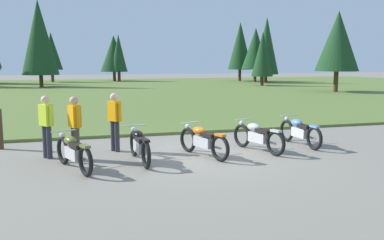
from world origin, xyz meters
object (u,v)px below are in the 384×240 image
at_px(rider_in_hivis_vest, 46,123).
at_px(motorcycle_orange, 203,140).
at_px(rider_checking_bike, 75,124).
at_px(motorcycle_sky_blue, 300,131).
at_px(trail_marker_post, 0,129).
at_px(motorcycle_silver, 258,136).
at_px(rider_with_back_turned, 115,118).
at_px(motorcycle_black, 139,145).
at_px(motorcycle_olive, 73,152).

bearing_deg(rider_in_hivis_vest, motorcycle_orange, -12.65).
relative_size(rider_checking_bike, rider_in_hivis_vest, 1.00).
relative_size(motorcycle_orange, motorcycle_sky_blue, 0.95).
bearing_deg(trail_marker_post, motorcycle_silver, -17.74).
xyz_separation_m(rider_with_back_turned, trail_marker_post, (-3.20, 1.18, -0.35)).
bearing_deg(motorcycle_sky_blue, rider_with_back_turned, 172.85).
distance_m(motorcycle_orange, rider_with_back_turned, 2.62).
relative_size(motorcycle_orange, trail_marker_post, 1.68).
xyz_separation_m(motorcycle_black, rider_in_hivis_vest, (-2.29, 1.06, 0.51)).
xyz_separation_m(motorcycle_black, motorcycle_silver, (3.44, 0.35, 0.00)).
distance_m(motorcycle_olive, rider_checking_bike, 1.09).
bearing_deg(motorcycle_orange, motorcycle_sky_blue, 10.36).
bearing_deg(motorcycle_orange, rider_checking_bike, 172.25).
bearing_deg(rider_with_back_turned, rider_checking_bike, -142.27).
bearing_deg(motorcycle_silver, rider_in_hivis_vest, 172.93).
distance_m(motorcycle_orange, motorcycle_silver, 1.71).
distance_m(motorcycle_olive, motorcycle_black, 1.65).
bearing_deg(rider_checking_bike, motorcycle_sky_blue, 1.29).
height_order(motorcycle_black, motorcycle_orange, same).
relative_size(motorcycle_olive, motorcycle_silver, 0.98).
xyz_separation_m(motorcycle_olive, rider_in_hivis_vest, (-0.68, 1.41, 0.51)).
bearing_deg(motorcycle_silver, motorcycle_orange, -173.45).
xyz_separation_m(motorcycle_black, motorcycle_orange, (1.74, 0.16, 0.00)).
height_order(motorcycle_sky_blue, rider_with_back_turned, rider_with_back_turned).
xyz_separation_m(motorcycle_orange, rider_checking_bike, (-3.31, 0.45, 0.51)).
distance_m(motorcycle_sky_blue, rider_checking_bike, 6.61).
bearing_deg(rider_with_back_turned, motorcycle_silver, -15.58).
bearing_deg(motorcycle_black, trail_marker_post, 144.48).
bearing_deg(motorcycle_black, motorcycle_olive, -167.82).
relative_size(motorcycle_orange, rider_checking_bike, 1.20).
height_order(rider_checking_bike, rider_in_hivis_vest, same).
distance_m(motorcycle_black, rider_in_hivis_vest, 2.58).
relative_size(motorcycle_olive, motorcycle_black, 0.95).
relative_size(motorcycle_olive, rider_in_hivis_vest, 1.19).
bearing_deg(rider_checking_bike, trail_marker_post, 136.30).
bearing_deg(motorcycle_olive, motorcycle_orange, 8.57).
relative_size(motorcycle_silver, rider_checking_bike, 1.21).
relative_size(rider_with_back_turned, rider_in_hivis_vest, 1.00).
relative_size(motorcycle_orange, motorcycle_silver, 0.98).
relative_size(motorcycle_olive, motorcycle_sky_blue, 0.95).
relative_size(motorcycle_black, motorcycle_silver, 1.04).
distance_m(motorcycle_olive, rider_with_back_turned, 2.18).
bearing_deg(trail_marker_post, rider_checking_bike, -43.70).
bearing_deg(motorcycle_orange, trail_marker_post, 155.51).
xyz_separation_m(motorcycle_black, motorcycle_sky_blue, (5.02, 0.76, 0.00)).
xyz_separation_m(motorcycle_olive, trail_marker_post, (-2.07, 2.98, 0.16)).
xyz_separation_m(motorcycle_orange, trail_marker_post, (-5.43, 2.47, 0.16)).
xyz_separation_m(motorcycle_black, rider_checking_bike, (-1.57, 0.61, 0.51)).
bearing_deg(rider_in_hivis_vest, rider_checking_bike, -32.15).
bearing_deg(rider_checking_bike, motorcycle_silver, -2.92).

